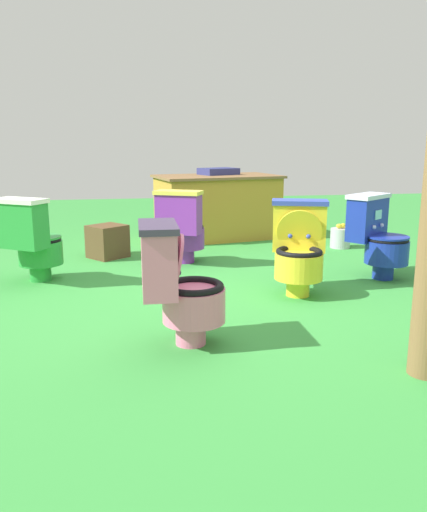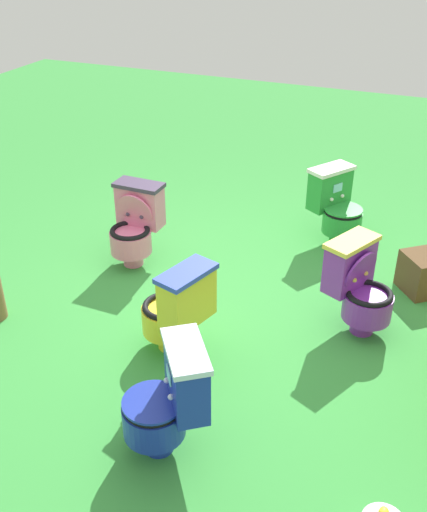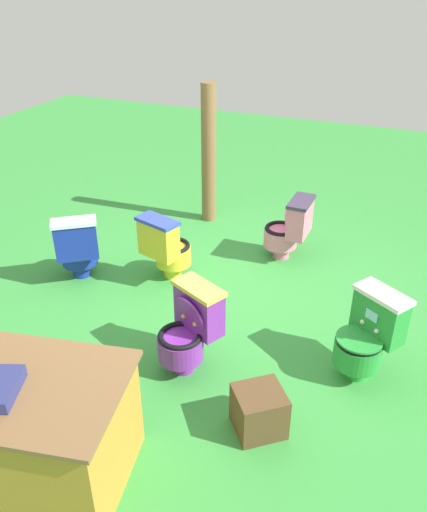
% 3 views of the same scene
% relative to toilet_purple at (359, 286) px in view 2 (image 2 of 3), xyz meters
% --- Properties ---
extents(ground, '(14.00, 14.00, 0.00)m').
position_rel_toilet_purple_xyz_m(ground, '(0.08, -0.95, -0.37)').
color(ground, green).
extents(toilet_purple, '(0.57, 0.62, 0.73)m').
position_rel_toilet_purple_xyz_m(toilet_purple, '(0.00, 0.00, 0.00)').
color(toilet_purple, purple).
rests_on(toilet_purple, ground).
extents(toilet_yellow, '(0.53, 0.59, 0.73)m').
position_rel_toilet_purple_xyz_m(toilet_yellow, '(0.79, -1.14, 0.00)').
color(toilet_yellow, yellow).
rests_on(toilet_yellow, ground).
extents(toilet_blue, '(0.61, 0.63, 0.73)m').
position_rel_toilet_purple_xyz_m(toilet_blue, '(1.62, -0.78, -0.00)').
color(toilet_blue, '#192D9E').
rests_on(toilet_blue, ground).
extents(toilet_pink, '(0.50, 0.44, 0.73)m').
position_rel_toilet_purple_xyz_m(toilet_pink, '(-0.25, -2.04, 0.00)').
color(toilet_pink, pink).
rests_on(toilet_pink, ground).
extents(toilet_green, '(0.60, 0.63, 0.73)m').
position_rel_toilet_purple_xyz_m(toilet_green, '(-1.32, -0.46, -0.00)').
color(toilet_green, green).
rests_on(toilet_green, ground).
extents(small_crate, '(0.46, 0.46, 0.34)m').
position_rel_toilet_purple_xyz_m(small_crate, '(-0.73, 0.42, -0.21)').
color(small_crate, brown).
rests_on(small_crate, ground).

